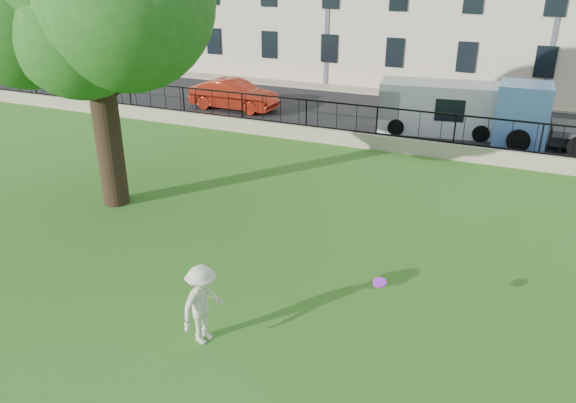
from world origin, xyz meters
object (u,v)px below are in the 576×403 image
at_px(blue_truck, 576,119).
at_px(frisbee, 379,283).
at_px(man, 203,305).
at_px(red_sedan, 234,95).
at_px(white_van, 440,108).

bearing_deg(blue_truck, frisbee, -106.25).
bearing_deg(man, red_sedan, 36.80).
xyz_separation_m(frisbee, red_sedan, (-11.55, 15.21, -0.55)).
height_order(frisbee, white_van, white_van).
bearing_deg(frisbee, man, -155.05).
xyz_separation_m(red_sedan, white_van, (10.13, 0.10, 0.34)).
bearing_deg(white_van, blue_truck, -12.54).
bearing_deg(blue_truck, man, -114.84).
distance_m(white_van, blue_truck, 5.32).
bearing_deg(man, frisbee, -55.10).
height_order(red_sedan, white_van, white_van).
relative_size(red_sedan, blue_truck, 0.76).
bearing_deg(frisbee, blue_truck, 75.41).
distance_m(red_sedan, blue_truck, 15.44).
relative_size(man, red_sedan, 0.37).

